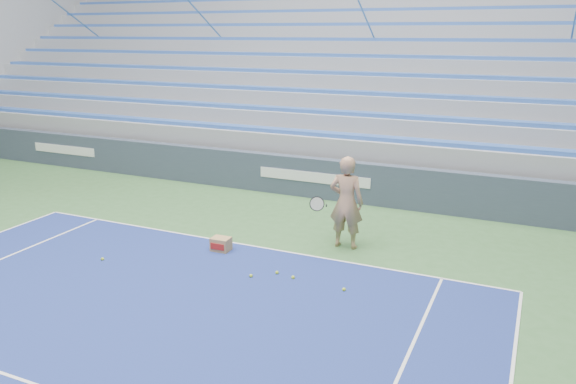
# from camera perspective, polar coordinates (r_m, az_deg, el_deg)

# --- Properties ---
(sponsor_barrier) EXTENTS (30.00, 0.32, 1.10)m
(sponsor_barrier) POSITION_cam_1_polar(r_m,az_deg,el_deg) (15.39, 2.83, 1.45)
(sponsor_barrier) COLOR #353F50
(sponsor_barrier) RESTS_ON ground
(bleachers) EXTENTS (31.00, 9.15, 7.30)m
(bleachers) POSITION_cam_1_polar(r_m,az_deg,el_deg) (20.43, 8.90, 10.05)
(bleachers) COLOR gray
(bleachers) RESTS_ON ground
(tennis_player) EXTENTS (0.98, 0.87, 1.97)m
(tennis_player) POSITION_cam_1_polar(r_m,az_deg,el_deg) (11.73, 5.93, -1.06)
(tennis_player) COLOR tan
(tennis_player) RESTS_ON ground
(ball_box) EXTENTS (0.40, 0.31, 0.29)m
(ball_box) POSITION_cam_1_polar(r_m,az_deg,el_deg) (11.81, -6.83, -5.30)
(ball_box) COLOR #A27E4E
(ball_box) RESTS_ON ground
(tennis_ball_0) EXTENTS (0.07, 0.07, 0.07)m
(tennis_ball_0) POSITION_cam_1_polar(r_m,az_deg,el_deg) (10.57, -3.78, -8.50)
(tennis_ball_0) COLOR #B1CF2A
(tennis_ball_0) RESTS_ON ground
(tennis_ball_1) EXTENTS (0.07, 0.07, 0.07)m
(tennis_ball_1) POSITION_cam_1_polar(r_m,az_deg,el_deg) (11.88, -18.33, -6.49)
(tennis_ball_1) COLOR #B1CF2A
(tennis_ball_1) RESTS_ON ground
(tennis_ball_2) EXTENTS (0.07, 0.07, 0.07)m
(tennis_ball_2) POSITION_cam_1_polar(r_m,az_deg,el_deg) (10.49, 0.52, -8.67)
(tennis_ball_2) COLOR #B1CF2A
(tennis_ball_2) RESTS_ON ground
(tennis_ball_3) EXTENTS (0.07, 0.07, 0.07)m
(tennis_ball_3) POSITION_cam_1_polar(r_m,az_deg,el_deg) (10.08, 5.70, -9.83)
(tennis_ball_3) COLOR #B1CF2A
(tennis_ball_3) RESTS_ON ground
(tennis_ball_4) EXTENTS (0.07, 0.07, 0.07)m
(tennis_ball_4) POSITION_cam_1_polar(r_m,az_deg,el_deg) (10.69, -1.13, -8.19)
(tennis_ball_4) COLOR #B1CF2A
(tennis_ball_4) RESTS_ON ground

